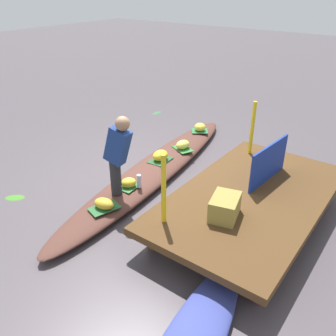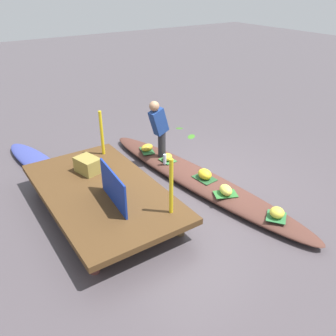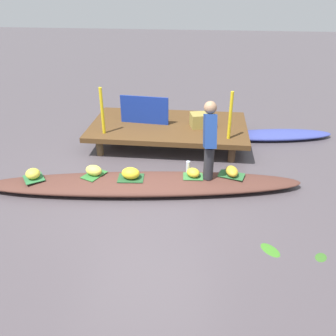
% 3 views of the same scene
% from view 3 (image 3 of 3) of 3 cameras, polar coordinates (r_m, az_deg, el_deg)
% --- Properties ---
extents(canal_water, '(40.00, 40.00, 0.00)m').
position_cam_3_polar(canal_water, '(5.88, -4.01, -3.40)').
color(canal_water, '#4B4349').
rests_on(canal_water, ground).
extents(dock_platform, '(3.20, 1.80, 0.42)m').
position_cam_3_polar(dock_platform, '(7.37, 0.10, 6.67)').
color(dock_platform, '#4E341A').
rests_on(dock_platform, ground).
extents(vendor_boat, '(5.28, 1.40, 0.20)m').
position_cam_3_polar(vendor_boat, '(5.83, -4.04, -2.56)').
color(vendor_boat, '#512F26').
rests_on(vendor_boat, ground).
extents(moored_boat, '(2.52, 0.94, 0.16)m').
position_cam_3_polar(moored_boat, '(8.03, 16.95, 5.14)').
color(moored_boat, '#384393').
rests_on(moored_boat, ground).
extents(leaf_mat_0, '(0.34, 0.27, 0.01)m').
position_cam_3_polar(leaf_mat_0, '(5.83, 4.06, -1.36)').
color(leaf_mat_0, '#357437').
rests_on(leaf_mat_0, vendor_boat).
extents(banana_bunch_0, '(0.30, 0.29, 0.15)m').
position_cam_3_polar(banana_bunch_0, '(5.79, 4.08, -0.75)').
color(banana_bunch_0, gold).
rests_on(banana_bunch_0, vendor_boat).
extents(leaf_mat_1, '(0.40, 0.47, 0.01)m').
position_cam_3_polar(leaf_mat_1, '(5.99, -11.84, -1.07)').
color(leaf_mat_1, '#2D6E2F').
rests_on(leaf_mat_1, vendor_boat).
extents(banana_bunch_1, '(0.32, 0.26, 0.17)m').
position_cam_3_polar(banana_bunch_1, '(5.95, -11.92, -0.37)').
color(banana_bunch_1, '#E5DE54').
rests_on(banana_bunch_1, vendor_boat).
extents(leaf_mat_2, '(0.47, 0.36, 0.01)m').
position_cam_3_polar(leaf_mat_2, '(5.95, 10.22, -1.12)').
color(leaf_mat_2, '#2A6132').
rests_on(leaf_mat_2, vendor_boat).
extents(banana_bunch_2, '(0.25, 0.33, 0.15)m').
position_cam_3_polar(banana_bunch_2, '(5.91, 10.28, -0.51)').
color(banana_bunch_2, gold).
rests_on(banana_bunch_2, vendor_boat).
extents(leaf_mat_3, '(0.44, 0.33, 0.01)m').
position_cam_3_polar(leaf_mat_3, '(5.80, -6.02, -1.63)').
color(leaf_mat_3, '#23502A').
rests_on(leaf_mat_3, vendor_boat).
extents(banana_bunch_3, '(0.31, 0.25, 0.19)m').
position_cam_3_polar(banana_bunch_3, '(5.75, -6.06, -0.84)').
color(banana_bunch_3, yellow).
rests_on(banana_bunch_3, vendor_boat).
extents(leaf_mat_4, '(0.43, 0.44, 0.01)m').
position_cam_3_polar(leaf_mat_4, '(6.17, -20.87, -1.54)').
color(leaf_mat_4, '#2C6C3A').
rests_on(leaf_mat_4, vendor_boat).
extents(banana_bunch_4, '(0.33, 0.33, 0.17)m').
position_cam_3_polar(banana_bunch_4, '(6.13, -21.01, -0.86)').
color(banana_bunch_4, yellow).
rests_on(banana_bunch_4, vendor_boat).
extents(vendor_person, '(0.23, 0.44, 1.24)m').
position_cam_3_polar(vendor_person, '(5.56, 6.75, 5.03)').
color(vendor_person, '#28282D').
rests_on(vendor_person, vendor_boat).
extents(water_bottle, '(0.07, 0.07, 0.21)m').
position_cam_3_polar(water_bottle, '(5.90, 3.25, 0.17)').
color(water_bottle, silver).
rests_on(water_bottle, vendor_boat).
extents(market_banner, '(1.00, 0.12, 0.57)m').
position_cam_3_polar(market_banner, '(7.31, -3.85, 9.32)').
color(market_banner, navy).
rests_on(market_banner, dock_platform).
extents(railing_post_west, '(0.06, 0.06, 0.90)m').
position_cam_3_polar(railing_post_west, '(6.87, -10.59, 9.06)').
color(railing_post_west, gold).
rests_on(railing_post_west, dock_platform).
extents(railing_post_east, '(0.06, 0.06, 0.90)m').
position_cam_3_polar(railing_post_east, '(6.60, 10.05, 8.32)').
color(railing_post_east, gold).
rests_on(railing_post_east, dock_platform).
extents(produce_crate, '(0.51, 0.42, 0.28)m').
position_cam_3_polar(produce_crate, '(7.21, 5.46, 7.72)').
color(produce_crate, olive).
rests_on(produce_crate, dock_platform).
extents(drifting_plant_0, '(0.32, 0.34, 0.01)m').
position_cam_3_polar(drifting_plant_0, '(4.85, 16.21, -12.61)').
color(drifting_plant_0, '#3B7B23').
rests_on(drifting_plant_0, ground).
extents(drifting_plant_1, '(0.22, 0.23, 0.01)m').
position_cam_3_polar(drifting_plant_1, '(4.96, 23.49, -13.09)').
color(drifting_plant_1, '#366724').
rests_on(drifting_plant_1, ground).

